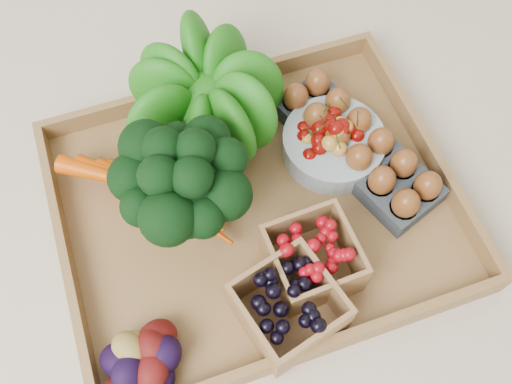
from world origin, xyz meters
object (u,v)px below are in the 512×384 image
object	(u,v)px
broccoli	(186,200)
egg_carton	(356,150)
cherry_bowl	(333,144)
tray	(256,209)

from	to	relation	value
broccoli	egg_carton	world-z (taller)	broccoli
broccoli	cherry_bowl	size ratio (longest dim) A/B	1.17
tray	broccoli	distance (m)	0.12
tray	cherry_bowl	world-z (taller)	cherry_bowl
tray	cherry_bowl	size ratio (longest dim) A/B	3.62
tray	egg_carton	bearing A→B (deg)	10.84
cherry_bowl	egg_carton	size ratio (longest dim) A/B	0.55
broccoli	egg_carton	distance (m)	0.27
tray	broccoli	size ratio (longest dim) A/B	3.11
egg_carton	broccoli	bearing A→B (deg)	165.87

